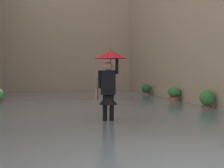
# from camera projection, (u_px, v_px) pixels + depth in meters

# --- Properties ---
(ground_plane) EXTENTS (60.00, 60.00, 0.00)m
(ground_plane) POSITION_uv_depth(u_px,v_px,m) (91.00, 108.00, 13.50)
(ground_plane) COLOR #605B56
(flood_water) EXTENTS (9.03, 24.19, 0.17)m
(flood_water) POSITION_uv_depth(u_px,v_px,m) (91.00, 106.00, 13.49)
(flood_water) COLOR slate
(flood_water) RESTS_ON ground_plane
(building_facade_far) EXTENTS (11.83, 1.80, 11.97)m
(building_facade_far) POSITION_uv_depth(u_px,v_px,m) (69.00, 6.00, 23.02)
(building_facade_far) COLOR tan
(building_facade_far) RESTS_ON ground_plane
(person_wading) EXTENTS (0.88, 0.88, 2.11)m
(person_wading) POSITION_uv_depth(u_px,v_px,m) (109.00, 74.00, 8.88)
(person_wading) COLOR black
(person_wading) RESTS_ON ground_plane
(potted_plant_mid_left) EXTENTS (0.53, 0.53, 0.83)m
(potted_plant_mid_left) POSITION_uv_depth(u_px,v_px,m) (207.00, 100.00, 11.89)
(potted_plant_mid_left) COLOR brown
(potted_plant_mid_left) RESTS_ON ground_plane
(potted_plant_far_left) EXTENTS (0.55, 0.55, 0.76)m
(potted_plant_far_left) POSITION_uv_depth(u_px,v_px,m) (146.00, 90.00, 18.42)
(potted_plant_far_left) COLOR #66605B
(potted_plant_far_left) RESTS_ON ground_plane
(potted_plant_near_left) EXTENTS (0.57, 0.57, 0.79)m
(potted_plant_near_left) POSITION_uv_depth(u_px,v_px,m) (174.00, 94.00, 14.79)
(potted_plant_near_left) COLOR #9E563D
(potted_plant_near_left) RESTS_ON ground_plane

